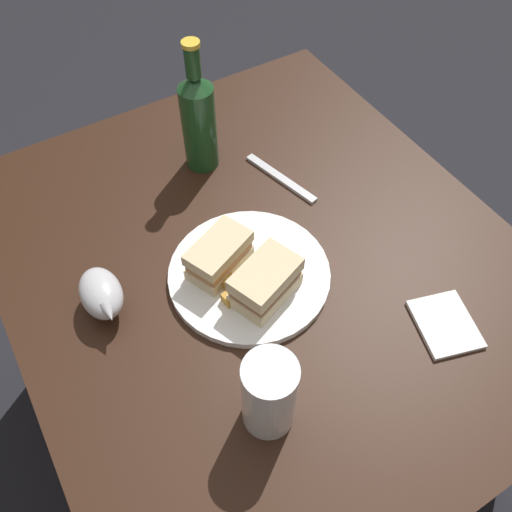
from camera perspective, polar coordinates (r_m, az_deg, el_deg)
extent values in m
plane|color=black|center=(1.62, 0.43, -16.09)|extent=(6.00, 6.00, 0.00)
cube|color=black|center=(1.28, 0.54, -10.12)|extent=(1.01, 0.87, 0.74)
cylinder|color=white|center=(0.93, -0.73, -1.94)|extent=(0.28, 0.28, 0.01)
cube|color=beige|center=(0.92, -3.87, -0.68)|extent=(0.10, 0.13, 0.02)
cube|color=#B27A4C|center=(0.91, -3.94, 0.07)|extent=(0.10, 0.12, 0.02)
cube|color=beige|center=(0.89, -4.01, 0.85)|extent=(0.10, 0.13, 0.02)
cube|color=beige|center=(0.89, 0.99, -3.53)|extent=(0.11, 0.13, 0.03)
cube|color=#8C5B3D|center=(0.87, 1.01, -2.79)|extent=(0.10, 0.12, 0.01)
cube|color=beige|center=(0.85, 1.02, -2.02)|extent=(0.11, 0.13, 0.03)
cube|color=gold|center=(0.89, -2.39, -3.29)|extent=(0.04, 0.03, 0.02)
cube|color=#B77F33|center=(0.91, -4.22, -2.26)|extent=(0.04, 0.04, 0.02)
cube|color=gold|center=(0.89, -1.23, -3.69)|extent=(0.05, 0.03, 0.02)
cube|color=gold|center=(0.89, -1.95, -3.94)|extent=(0.03, 0.06, 0.02)
cylinder|color=white|center=(0.75, 1.41, -14.50)|extent=(0.08, 0.08, 0.15)
cylinder|color=#C67014|center=(0.80, 1.33, -15.90)|extent=(0.07, 0.07, 0.05)
cylinder|color=#B7B7BC|center=(0.93, -15.71, -4.93)|extent=(0.04, 0.04, 0.02)
ellipsoid|color=#B7B7BC|center=(0.90, -16.16, -3.82)|extent=(0.11, 0.07, 0.05)
ellipsoid|color=#381E0F|center=(0.89, -16.26, -3.58)|extent=(0.09, 0.06, 0.02)
cone|color=#B7B7BC|center=(0.86, -15.36, -5.85)|extent=(0.03, 0.03, 0.02)
cylinder|color=#19421E|center=(1.07, -6.04, 13.42)|extent=(0.07, 0.07, 0.18)
cone|color=#19421E|center=(1.01, -6.54, 17.86)|extent=(0.07, 0.07, 0.02)
cylinder|color=#19421E|center=(0.99, -6.78, 19.83)|extent=(0.03, 0.03, 0.06)
cylinder|color=gold|center=(0.97, -6.98, 21.50)|extent=(0.03, 0.03, 0.01)
cube|color=white|center=(0.93, 19.47, -6.84)|extent=(0.13, 0.12, 0.01)
cube|color=silver|center=(1.08, 2.65, 8.27)|extent=(0.18, 0.06, 0.01)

